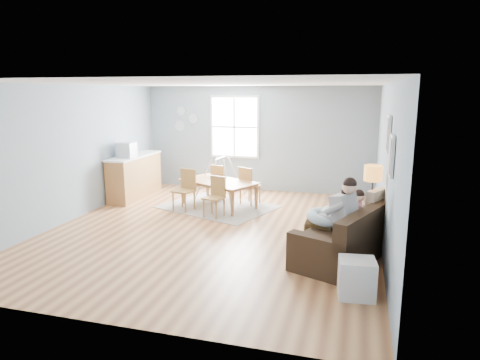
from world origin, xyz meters
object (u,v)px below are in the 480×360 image
(floor_lamp, at_px, (373,180))
(baby_swing, at_px, (220,180))
(father, at_px, (335,216))
(toddler, at_px, (352,209))
(monitor, at_px, (126,150))
(storage_cube, at_px, (356,278))
(counter, at_px, (135,176))
(chair_sw, at_px, (186,187))
(chair_se, at_px, (216,194))
(chair_ne, at_px, (248,184))
(sofa, at_px, (350,239))
(dining_table, at_px, (218,194))
(chair_nw, at_px, (220,180))

(floor_lamp, height_order, baby_swing, floor_lamp)
(father, distance_m, toddler, 0.51)
(toddler, xyz_separation_m, monitor, (-5.20, 2.06, 0.50))
(storage_cube, height_order, counter, counter)
(storage_cube, bearing_deg, floor_lamp, 83.84)
(storage_cube, bearing_deg, counter, 143.26)
(toddler, xyz_separation_m, chair_sw, (-3.56, 1.67, -0.21))
(storage_cube, distance_m, chair_se, 4.10)
(chair_sw, bearing_deg, father, -32.60)
(chair_se, distance_m, baby_swing, 1.60)
(toddler, distance_m, counter, 5.75)
(storage_cube, height_order, chair_sw, chair_sw)
(chair_ne, bearing_deg, father, -54.12)
(floor_lamp, height_order, counter, floor_lamp)
(floor_lamp, relative_size, monitor, 3.79)
(baby_swing, bearing_deg, sofa, -44.69)
(father, xyz_separation_m, storage_cube, (0.35, -1.11, -0.48))
(chair_sw, relative_size, baby_swing, 0.84)
(father, relative_size, chair_ne, 1.54)
(floor_lamp, bearing_deg, toddler, -148.20)
(storage_cube, relative_size, dining_table, 0.29)
(monitor, bearing_deg, chair_se, -15.80)
(storage_cube, xyz_separation_m, monitor, (-5.30, 3.61, 0.97))
(counter, bearing_deg, storage_cube, -36.74)
(chair_nw, bearing_deg, counter, -170.43)
(toddler, relative_size, storage_cube, 1.66)
(storage_cube, relative_size, chair_sw, 0.55)
(toddler, bearing_deg, dining_table, 145.02)
(father, xyz_separation_m, baby_swing, (-2.93, 3.36, -0.28))
(floor_lamp, xyz_separation_m, monitor, (-5.49, 1.88, 0.05))
(chair_se, xyz_separation_m, counter, (-2.45, 1.04, 0.06))
(floor_lamp, distance_m, chair_nw, 4.35)
(floor_lamp, relative_size, storage_cube, 2.86)
(dining_table, distance_m, monitor, 2.43)
(storage_cube, xyz_separation_m, chair_sw, (-3.66, 3.23, 0.26))
(storage_cube, distance_m, monitor, 6.49)
(sofa, xyz_separation_m, monitor, (-5.19, 2.28, 0.91))
(monitor, bearing_deg, floor_lamp, -18.89)
(baby_swing, bearing_deg, storage_cube, -53.77)
(toddler, distance_m, chair_ne, 3.42)
(sofa, xyz_separation_m, dining_table, (-2.95, 2.29, -0.00))
(toddler, xyz_separation_m, storage_cube, (0.10, -1.56, -0.47))
(counter, bearing_deg, father, -29.94)
(father, relative_size, chair_nw, 1.59)
(dining_table, bearing_deg, chair_sw, -121.13)
(chair_sw, relative_size, counter, 0.48)
(chair_se, relative_size, baby_swing, 0.79)
(chair_sw, bearing_deg, sofa, -28.01)
(father, height_order, baby_swing, father)
(chair_se, bearing_deg, monitor, 164.20)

